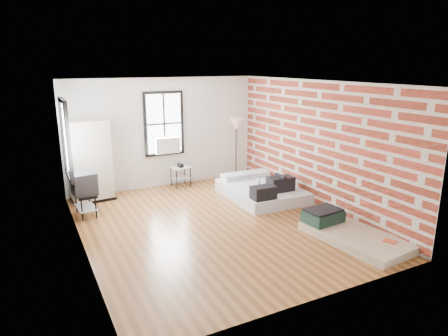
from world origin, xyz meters
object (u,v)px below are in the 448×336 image
mattress_main (262,190)px  side_table (181,171)px  mattress_bare (347,232)px  floor_lamp (236,127)px  tv_stand (84,185)px  wardrobe (90,161)px

mattress_main → side_table: bearing=131.5°
mattress_bare → side_table: (-1.59, 4.42, 0.28)m
side_table → floor_lamp: 1.93m
mattress_main → tv_stand: (-3.96, 0.68, 0.49)m
mattress_main → tv_stand: size_ratio=2.24×
mattress_main → side_table: (-1.42, 1.71, 0.23)m
mattress_main → tv_stand: bearing=172.0°
tv_stand → wardrobe: bearing=68.8°
mattress_main → wardrobe: size_ratio=1.12×
mattress_main → tv_stand: tv_stand is taller
mattress_main → floor_lamp: (0.19, 1.64, 1.28)m
mattress_main → mattress_bare: 2.71m
floor_lamp → side_table: bearing=177.5°
side_table → tv_stand: (-2.54, -1.03, 0.27)m
floor_lamp → tv_stand: bearing=-167.0°
wardrobe → floor_lamp: (3.86, 0.00, 0.53)m
mattress_bare → side_table: bearing=104.1°
wardrobe → tv_stand: size_ratio=1.99×
floor_lamp → tv_stand: (-4.15, -0.96, -0.79)m
side_table → floor_lamp: bearing=-2.5°
mattress_main → side_table: mattress_main is taller
side_table → tv_stand: bearing=-158.0°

